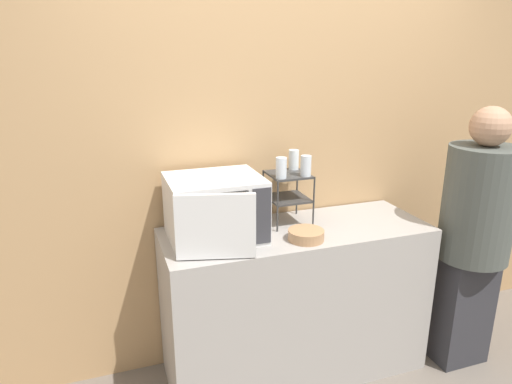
# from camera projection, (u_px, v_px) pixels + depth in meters

# --- Properties ---
(wall_back) EXTENTS (8.00, 0.06, 2.60)m
(wall_back) POSITION_uv_depth(u_px,v_px,m) (277.00, 153.00, 2.78)
(wall_back) COLOR tan
(wall_back) RESTS_ON ground_plane
(counter) EXTENTS (1.54, 0.57, 0.93)m
(counter) POSITION_uv_depth(u_px,v_px,m) (295.00, 301.00, 2.73)
(counter) COLOR #9E9993
(counter) RESTS_ON ground_plane
(microwave) EXTENTS (0.50, 0.54, 0.34)m
(microwave) POSITION_uv_depth(u_px,v_px,m) (215.00, 209.00, 2.42)
(microwave) COLOR silver
(microwave) RESTS_ON counter
(dish_rack) EXTENTS (0.23, 0.24, 0.30)m
(dish_rack) POSITION_uv_depth(u_px,v_px,m) (288.00, 187.00, 2.64)
(dish_rack) COLOR #333333
(dish_rack) RESTS_ON counter
(glass_front_left) EXTENTS (0.06, 0.06, 0.12)m
(glass_front_left) POSITION_uv_depth(u_px,v_px,m) (281.00, 168.00, 2.50)
(glass_front_left) COLOR silver
(glass_front_left) RESTS_ON dish_rack
(glass_back_right) EXTENTS (0.06, 0.06, 0.12)m
(glass_back_right) POSITION_uv_depth(u_px,v_px,m) (294.00, 160.00, 2.69)
(glass_back_right) COLOR silver
(glass_back_right) RESTS_ON dish_rack
(glass_front_right) EXTENTS (0.06, 0.06, 0.12)m
(glass_front_right) POSITION_uv_depth(u_px,v_px,m) (306.00, 166.00, 2.55)
(glass_front_right) COLOR silver
(glass_front_right) RESTS_ON dish_rack
(bowl) EXTENTS (0.19, 0.19, 0.06)m
(bowl) POSITION_uv_depth(u_px,v_px,m) (306.00, 235.00, 2.44)
(bowl) COLOR #AD7F56
(bowl) RESTS_ON counter
(person) EXTENTS (0.41, 0.41, 1.61)m
(person) POSITION_uv_depth(u_px,v_px,m) (475.00, 230.00, 2.69)
(person) COLOR #2D2D33
(person) RESTS_ON ground_plane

